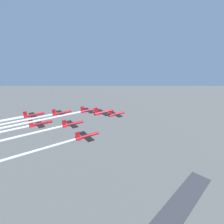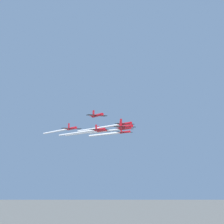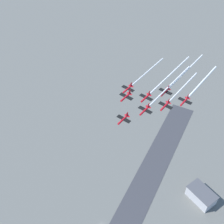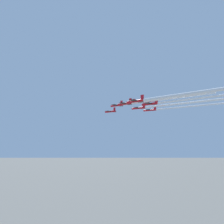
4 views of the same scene
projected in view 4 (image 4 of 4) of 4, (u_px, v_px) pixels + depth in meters
The scene contains 14 objects.
jet_0 at pixel (111, 111), 128.39m from camera, with size 9.64×9.94×3.34m.
jet_1 at pixel (117, 105), 115.17m from camera, with size 9.64×9.94×3.34m.
jet_2 at pixel (130, 103), 126.26m from camera, with size 9.64×9.94×3.34m.
jet_3 at pixel (125, 104), 101.54m from camera, with size 9.64×9.94×3.34m.
jet_4 at pixel (139, 108), 112.15m from camera, with size 9.64×9.94×3.34m.
jet_5 at pixel (150, 110), 122.88m from camera, with size 9.64×9.94×3.34m.
jet_6 at pixel (136, 101), 87.94m from camera, with size 9.64×9.94×3.34m.
jet_7 at pixel (150, 104), 98.70m from camera, with size 9.64×9.94×3.34m.
smoke_trail_1 at pixel (161, 100), 94.70m from camera, with size 15.39×50.97×1.01m.
smoke_trail_3 at pixel (163, 99), 85.91m from camera, with size 11.36×36.88×0.98m.
smoke_trail_4 at pixel (191, 102), 91.07m from camera, with size 15.90×52.74×1.01m.
smoke_trail_5 at pixel (187, 107), 106.44m from camera, with size 11.95×39.22×0.90m.
smoke_trail_6 at pixel (189, 94), 70.85m from camera, with size 12.89×41.23×1.32m.
smoke_trail_7 at pixel (208, 97), 79.16m from camera, with size 14.60×48.26×0.98m.
Camera 4 is at (88.16, 114.36, 146.73)m, focal length 28.00 mm.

